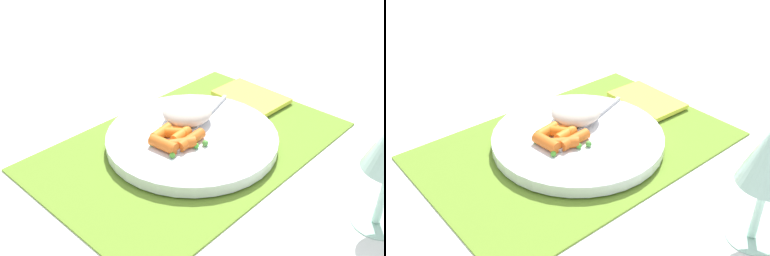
% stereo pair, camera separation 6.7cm
% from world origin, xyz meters
% --- Properties ---
extents(ground_plane, '(2.40, 2.40, 0.00)m').
position_xyz_m(ground_plane, '(0.00, 0.00, 0.00)').
color(ground_plane, white).
extents(placemat, '(0.48, 0.32, 0.01)m').
position_xyz_m(placemat, '(0.00, 0.00, 0.00)').
color(placemat, olive).
rests_on(placemat, ground_plane).
extents(plate, '(0.27, 0.27, 0.02)m').
position_xyz_m(plate, '(0.00, 0.00, 0.01)').
color(plate, white).
rests_on(plate, placemat).
extents(rice_mound, '(0.08, 0.08, 0.04)m').
position_xyz_m(rice_mound, '(-0.02, -0.03, 0.04)').
color(rice_mound, beige).
rests_on(rice_mound, plate).
extents(carrot_portion, '(0.08, 0.07, 0.02)m').
position_xyz_m(carrot_portion, '(0.04, -0.00, 0.03)').
color(carrot_portion, orange).
rests_on(carrot_portion, plate).
extents(pea_scatter, '(0.08, 0.07, 0.01)m').
position_xyz_m(pea_scatter, '(0.03, 0.01, 0.03)').
color(pea_scatter, '#47953A').
rests_on(pea_scatter, plate).
extents(fork, '(0.19, 0.07, 0.01)m').
position_xyz_m(fork, '(-0.02, -0.00, 0.03)').
color(fork, beige).
rests_on(fork, plate).
extents(napkin, '(0.09, 0.13, 0.01)m').
position_xyz_m(napkin, '(-0.19, -0.02, 0.01)').
color(napkin, '#EAE54C').
rests_on(napkin, placemat).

